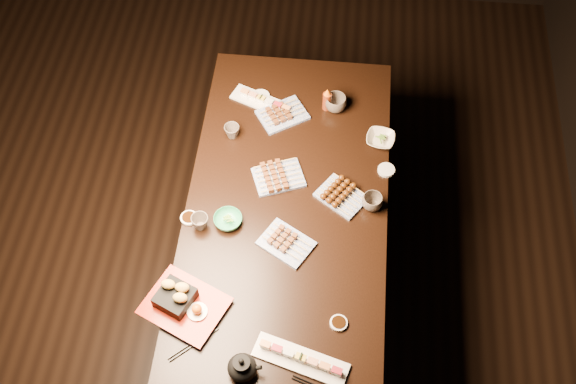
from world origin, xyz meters
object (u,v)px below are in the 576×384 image
object	(u,v)px
yakitori_plate_left	(282,112)
teacup_far_left	(232,131)
edamame_bowl_green	(228,220)
teacup_mid_right	(372,202)
teacup_near_left	(200,222)
teacup_far_right	(336,103)
tempura_tray	(184,302)
teapot	(242,366)
yakitori_plate_right	(286,241)
yakitori_plate_center	(279,175)
sushi_platter_far	(265,101)
condiment_bottle	(327,99)
dining_table	(287,245)
sushi_platter_near	(301,358)
edamame_bowl_cream	(380,139)

from	to	relation	value
yakitori_plate_left	teacup_far_left	bearing A→B (deg)	-179.76
edamame_bowl_green	teacup_mid_right	world-z (taller)	teacup_mid_right
teacup_near_left	yakitori_plate_left	bearing A→B (deg)	66.26
teacup_near_left	teacup_far_right	bearing A→B (deg)	53.38
teacup_near_left	teacup_mid_right	xyz separation A→B (m)	(0.74, 0.18, 0.00)
tempura_tray	teapot	distance (m)	0.36
teacup_mid_right	teacup_far_left	xyz separation A→B (m)	(-0.68, 0.34, -0.00)
yakitori_plate_right	teacup_mid_right	distance (m)	0.43
teacup_far_right	teacup_near_left	bearing A→B (deg)	-126.62
yakitori_plate_center	sushi_platter_far	bearing A→B (deg)	82.71
teacup_near_left	condiment_bottle	bearing A→B (deg)	55.71
dining_table	teacup_mid_right	bearing A→B (deg)	12.93
yakitori_plate_center	tempura_tray	world-z (taller)	tempura_tray
yakitori_plate_right	teacup_mid_right	size ratio (longest dim) A/B	2.35
sushi_platter_near	sushi_platter_far	world-z (taller)	sushi_platter_near
tempura_tray	teacup_far_right	size ratio (longest dim) A/B	3.01
teacup_mid_right	edamame_bowl_green	bearing A→B (deg)	-166.86
teacup_mid_right	teapot	xyz separation A→B (m)	(-0.47, -0.81, 0.02)
edamame_bowl_cream	condiment_bottle	world-z (taller)	condiment_bottle
edamame_bowl_cream	teacup_far_left	bearing A→B (deg)	-177.08
sushi_platter_near	yakitori_plate_center	size ratio (longest dim) A/B	1.70
teapot	edamame_bowl_green	bearing A→B (deg)	101.69
yakitori_plate_left	teacup_mid_right	bearing A→B (deg)	-80.28
teacup_near_left	teapot	distance (m)	0.69
yakitori_plate_center	teacup_mid_right	distance (m)	0.45
yakitori_plate_left	teacup_far_left	distance (m)	0.27
yakitori_plate_center	teapot	xyz separation A→B (m)	(-0.04, -0.93, 0.03)
sushi_platter_near	teapot	bearing A→B (deg)	-147.57
yakitori_plate_left	teacup_mid_right	size ratio (longest dim) A/B	2.43
yakitori_plate_center	teacup_near_left	distance (m)	0.43
sushi_platter_far	teacup_far_right	world-z (taller)	teacup_far_right
sushi_platter_near	teacup_mid_right	bearing A→B (deg)	87.00
teacup_near_left	sushi_platter_far	bearing A→B (deg)	74.65
yakitori_plate_center	yakitori_plate_left	xyz separation A→B (m)	(-0.02, 0.37, 0.00)
sushi_platter_far	teacup_far_right	xyz separation A→B (m)	(0.35, 0.00, 0.02)
yakitori_plate_center	teacup_near_left	world-z (taller)	teacup_near_left
yakitori_plate_right	edamame_bowl_cream	xyz separation A→B (m)	(0.39, 0.61, -0.01)
teapot	yakitori_plate_left	bearing A→B (deg)	87.79
sushi_platter_far	yakitori_plate_right	distance (m)	0.81
edamame_bowl_green	teacup_near_left	size ratio (longest dim) A/B	1.63
teacup_far_right	teacup_mid_right	bearing A→B (deg)	-70.56
teacup_near_left	teacup_far_left	size ratio (longest dim) A/B	1.05
yakitori_plate_center	teacup_far_left	xyz separation A→B (m)	(-0.25, 0.23, 0.01)
edamame_bowl_cream	teacup_mid_right	xyz separation A→B (m)	(-0.03, -0.38, 0.02)
sushi_platter_near	condiment_bottle	bearing A→B (deg)	105.11
teacup_mid_right	teacup_far_left	world-z (taller)	teacup_mid_right
yakitori_plate_center	teacup_far_right	world-z (taller)	teacup_far_right
sushi_platter_near	teacup_mid_right	distance (m)	0.79
teacup_far_left	condiment_bottle	distance (m)	0.49
edamame_bowl_green	teacup_far_right	size ratio (longest dim) A/B	1.20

